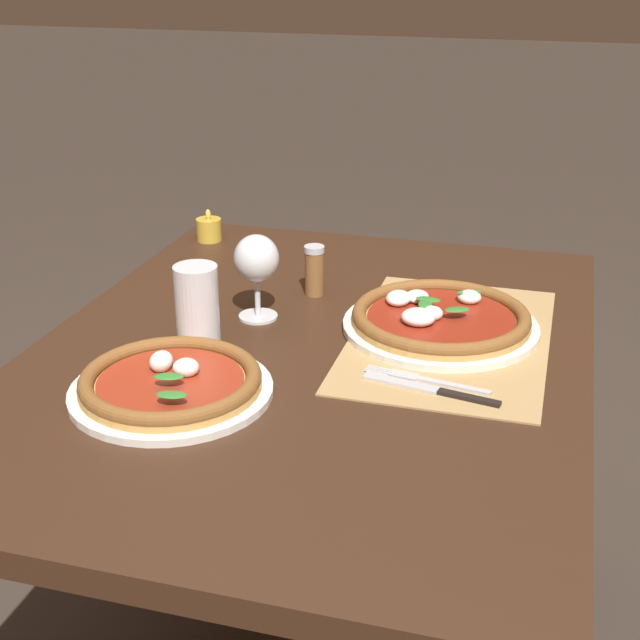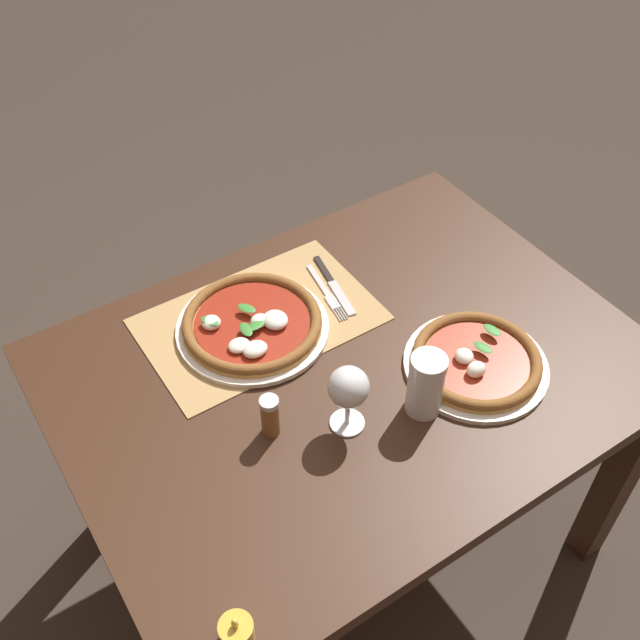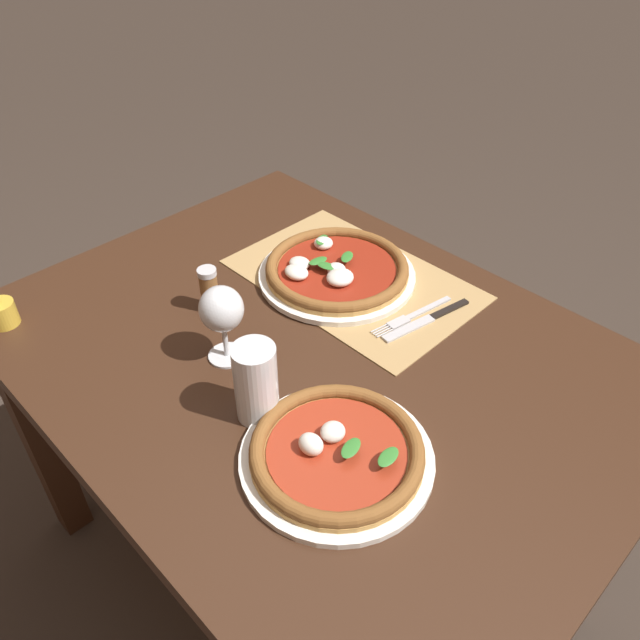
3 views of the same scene
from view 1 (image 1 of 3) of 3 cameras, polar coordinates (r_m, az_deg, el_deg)
The scene contains 10 objects.
dining_table at distance 1.53m, azimuth -0.56°, elevation -5.44°, with size 1.21×0.91×0.74m.
paper_placemat at distance 1.53m, azimuth 8.32°, elevation -1.16°, with size 0.51×0.33×0.00m, color #A88451.
pizza_near at distance 1.55m, azimuth 7.68°, elevation 0.08°, with size 0.34×0.34×0.05m.
pizza_far at distance 1.34m, azimuth -9.52°, elevation -4.00°, with size 0.30×0.30×0.05m.
wine_glass at distance 1.56m, azimuth -4.08°, elevation 3.71°, with size 0.08×0.08×0.16m.
pint_glass at distance 1.46m, azimuth -7.85°, elevation 0.65°, with size 0.07×0.07×0.15m.
fork at distance 1.37m, azimuth 6.80°, elevation -3.85°, with size 0.05×0.20×0.00m.
knife at distance 1.35m, azimuth 7.06°, elevation -4.44°, with size 0.06×0.21×0.01m.
votive_candle at distance 2.01m, azimuth -7.12°, elevation 5.72°, with size 0.06×0.06×0.07m.
pepper_shaker at distance 1.68m, azimuth -0.37°, elevation 3.20°, with size 0.04×0.04×0.10m.
Camera 1 is at (-1.28, -0.38, 1.37)m, focal length 50.00 mm.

